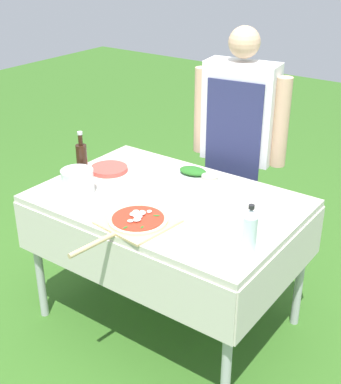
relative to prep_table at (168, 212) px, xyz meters
The scene contains 10 objects.
ground_plane 0.71m from the prep_table, ahead, with size 12.00×12.00×0.00m, color #386B23.
prep_table is the anchor object (origin of this frame).
person_cook 0.74m from the prep_table, 87.92° to the left, with size 0.60×0.25×1.60m.
pizza_on_peel 0.34m from the prep_table, 82.84° to the right, with size 0.35×0.59×0.05m.
oil_bottle 0.56m from the prep_table, 167.41° to the right, with size 0.06×0.06×0.30m.
water_bottle 0.66m from the prep_table, 19.85° to the right, with size 0.07×0.07×0.23m.
herb_container 0.35m from the prep_table, 99.99° to the left, with size 0.21×0.15×0.05m.
mixing_tub 0.51m from the prep_table, 151.08° to the right, with size 0.17×0.17×0.14m, color silver.
plate_stack 0.51m from the prep_table, behind, with size 0.22×0.22×0.02m.
sauce_jar 0.27m from the prep_table, 54.94° to the left, with size 0.09×0.09×0.10m.
Camera 1 is at (1.49, -2.04, 2.07)m, focal length 50.00 mm.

